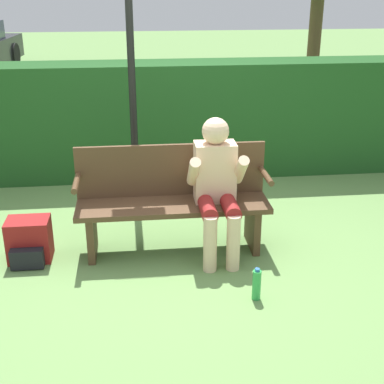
% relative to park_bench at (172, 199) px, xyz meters
% --- Properties ---
extents(ground_plane, '(40.00, 40.00, 0.00)m').
position_rel_park_bench_xyz_m(ground_plane, '(0.00, -0.07, -0.46)').
color(ground_plane, '#668E4C').
extents(hedge_back, '(12.00, 0.58, 1.32)m').
position_rel_park_bench_xyz_m(hedge_back, '(0.00, 1.91, 0.20)').
color(hedge_back, '#1E4C1E').
rests_on(hedge_back, ground).
extents(park_bench, '(1.63, 0.44, 0.90)m').
position_rel_park_bench_xyz_m(park_bench, '(0.00, 0.00, 0.00)').
color(park_bench, '#513823').
rests_on(park_bench, ground).
extents(person_seated, '(0.48, 0.59, 1.16)m').
position_rel_park_bench_xyz_m(person_seated, '(0.36, -0.13, 0.19)').
color(person_seated, beige).
rests_on(person_seated, ground).
extents(backpack, '(0.35, 0.34, 0.36)m').
position_rel_park_bench_xyz_m(backpack, '(-1.21, -0.10, -0.29)').
color(backpack, maroon).
rests_on(backpack, ground).
extents(water_bottle, '(0.06, 0.06, 0.26)m').
position_rel_park_bench_xyz_m(water_bottle, '(0.55, -0.89, -0.34)').
color(water_bottle, green).
rests_on(water_bottle, ground).
extents(signpost, '(0.43, 0.09, 2.86)m').
position_rel_park_bench_xyz_m(signpost, '(-0.30, 0.91, 1.18)').
color(signpost, black).
rests_on(signpost, ground).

